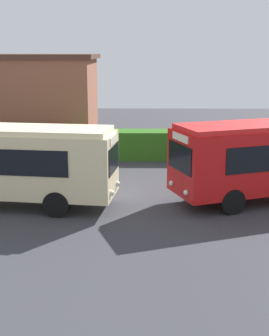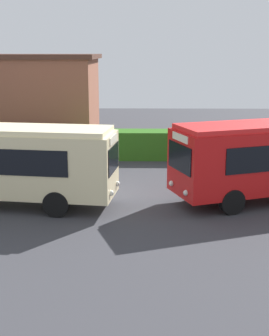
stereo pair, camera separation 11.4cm
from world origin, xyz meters
name	(u,v)px [view 1 (the left image)]	position (x,y,z in m)	size (l,w,h in m)	color
ground_plane	(87,197)	(0.00, 0.00, 0.00)	(64.00, 64.00, 0.00)	#38383D
hedge_row	(101,145)	(0.00, 7.58, 0.81)	(44.00, 1.60, 1.62)	#2B631A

